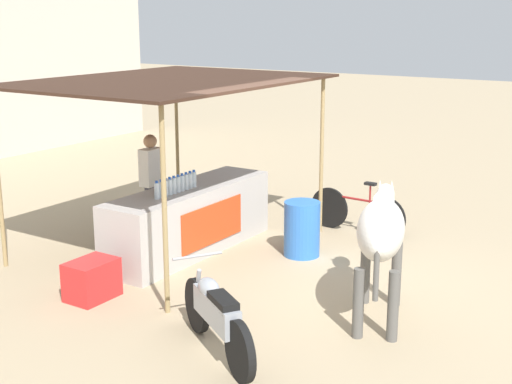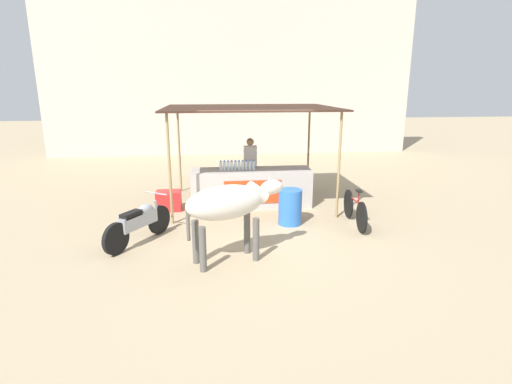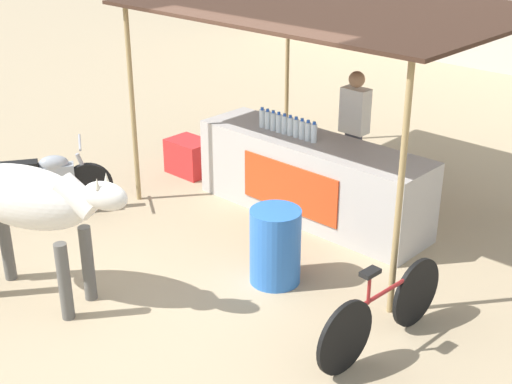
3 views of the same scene
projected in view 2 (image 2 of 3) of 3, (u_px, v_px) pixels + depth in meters
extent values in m
plane|color=tan|center=(262.00, 237.00, 8.14)|extent=(60.00, 60.00, 0.00)
cube|color=beige|center=(232.00, 78.00, 17.34)|extent=(16.00, 0.50, 6.61)
cube|color=#B2ADA8|center=(251.00, 188.00, 10.12)|extent=(3.00, 0.80, 0.96)
cube|color=red|center=(253.00, 192.00, 9.73)|extent=(1.40, 0.02, 0.58)
cube|color=#382319|center=(250.00, 108.00, 9.90)|extent=(4.20, 3.20, 0.04)
cylinder|color=#997F51|center=(170.00, 170.00, 8.63)|extent=(0.06, 0.06, 2.46)
cylinder|color=#997F51|center=(339.00, 166.00, 9.04)|extent=(0.06, 0.06, 2.46)
cylinder|color=#997F51|center=(179.00, 149.00, 11.40)|extent=(0.06, 0.06, 2.46)
cylinder|color=#997F51|center=(309.00, 147.00, 11.81)|extent=(0.06, 0.06, 2.46)
cylinder|color=silver|center=(221.00, 166.00, 9.84)|extent=(0.07, 0.07, 0.22)
cylinder|color=blue|center=(221.00, 161.00, 9.81)|extent=(0.04, 0.04, 0.03)
cylinder|color=silver|center=(225.00, 166.00, 9.85)|extent=(0.07, 0.07, 0.22)
cylinder|color=blue|center=(224.00, 161.00, 9.82)|extent=(0.04, 0.04, 0.03)
cylinder|color=silver|center=(228.00, 166.00, 9.86)|extent=(0.07, 0.07, 0.22)
cylinder|color=blue|center=(228.00, 161.00, 9.83)|extent=(0.04, 0.04, 0.03)
cylinder|color=silver|center=(232.00, 166.00, 9.87)|extent=(0.07, 0.07, 0.22)
cylinder|color=blue|center=(232.00, 161.00, 9.84)|extent=(0.04, 0.04, 0.03)
cylinder|color=silver|center=(235.00, 166.00, 9.88)|extent=(0.07, 0.07, 0.22)
cylinder|color=blue|center=(235.00, 161.00, 9.85)|extent=(0.04, 0.04, 0.03)
cylinder|color=silver|center=(239.00, 166.00, 9.89)|extent=(0.07, 0.07, 0.22)
cylinder|color=blue|center=(239.00, 161.00, 9.86)|extent=(0.04, 0.04, 0.03)
cylinder|color=silver|center=(243.00, 166.00, 9.90)|extent=(0.07, 0.07, 0.22)
cylinder|color=blue|center=(243.00, 161.00, 9.87)|extent=(0.04, 0.04, 0.03)
cylinder|color=silver|center=(246.00, 166.00, 9.91)|extent=(0.07, 0.07, 0.22)
cylinder|color=blue|center=(246.00, 161.00, 9.88)|extent=(0.04, 0.04, 0.03)
cylinder|color=silver|center=(250.00, 165.00, 9.92)|extent=(0.07, 0.07, 0.22)
cylinder|color=blue|center=(250.00, 161.00, 9.89)|extent=(0.04, 0.04, 0.03)
cylinder|color=silver|center=(253.00, 165.00, 9.93)|extent=(0.07, 0.07, 0.22)
cylinder|color=blue|center=(253.00, 160.00, 9.90)|extent=(0.04, 0.04, 0.03)
cylinder|color=#383842|center=(250.00, 182.00, 10.86)|extent=(0.22, 0.22, 0.88)
cube|color=silver|center=(250.00, 156.00, 10.68)|extent=(0.34, 0.20, 0.56)
sphere|color=#A87A56|center=(250.00, 142.00, 10.57)|extent=(0.20, 0.20, 0.20)
cube|color=red|center=(169.00, 201.00, 9.87)|extent=(0.60, 0.44, 0.48)
cylinder|color=blue|center=(290.00, 207.00, 8.82)|extent=(0.52, 0.52, 0.79)
ellipsoid|color=silver|center=(225.00, 203.00, 6.74)|extent=(1.49, 0.97, 0.60)
cylinder|color=#575551|center=(247.00, 233.00, 7.29)|extent=(0.12, 0.12, 0.78)
cylinder|color=#575551|center=(256.00, 239.00, 6.97)|extent=(0.12, 0.12, 0.78)
cylinder|color=#575551|center=(196.00, 242.00, 6.86)|extent=(0.12, 0.12, 0.78)
cylinder|color=#575551|center=(203.00, 249.00, 6.55)|extent=(0.12, 0.12, 0.78)
cylinder|color=silver|center=(257.00, 192.00, 6.97)|extent=(0.50, 0.38, 0.41)
ellipsoid|color=silver|center=(272.00, 187.00, 7.09)|extent=(0.49, 0.36, 0.26)
cone|color=beige|center=(269.00, 179.00, 7.10)|extent=(0.05, 0.05, 0.10)
cone|color=beige|center=(273.00, 180.00, 6.98)|extent=(0.05, 0.05, 0.10)
cylinder|color=#575551|center=(188.00, 223.00, 6.52)|extent=(0.06, 0.06, 0.60)
cylinder|color=black|center=(159.00, 220.00, 8.28)|extent=(0.39, 0.55, 0.60)
cylinder|color=black|center=(116.00, 239.00, 7.24)|extent=(0.39, 0.55, 0.60)
cube|color=#999EA5|center=(138.00, 220.00, 7.71)|extent=(0.64, 0.85, 0.28)
ellipsoid|color=#999EA5|center=(146.00, 209.00, 7.86)|extent=(0.36, 0.41, 0.20)
cube|color=black|center=(131.00, 215.00, 7.52)|extent=(0.39, 0.47, 0.10)
cylinder|color=#99999E|center=(156.00, 193.00, 8.08)|extent=(0.48, 0.33, 0.03)
cylinder|color=#99999E|center=(158.00, 211.00, 8.21)|extent=(0.15, 0.20, 0.49)
cylinder|color=black|center=(348.00, 204.00, 9.28)|extent=(0.08, 0.66, 0.66)
cylinder|color=black|center=(362.00, 217.00, 8.32)|extent=(0.08, 0.66, 0.66)
cylinder|color=maroon|center=(355.00, 201.00, 8.74)|extent=(0.09, 0.85, 0.04)
cylinder|color=maroon|center=(359.00, 198.00, 8.50)|extent=(0.03, 0.03, 0.28)
cube|color=black|center=(359.00, 191.00, 8.46)|extent=(0.11, 0.19, 0.04)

